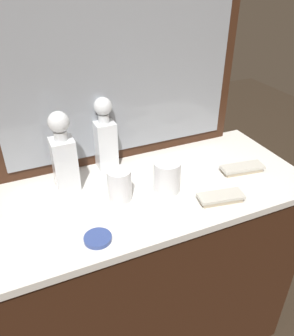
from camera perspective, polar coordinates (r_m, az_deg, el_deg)
name	(u,v)px	position (r m, az deg, el deg)	size (l,w,h in m)	color
ground_plane	(147,333)	(1.77, 0.00, -26.04)	(6.00, 6.00, 0.00)	#2D2319
dresser	(147,272)	(1.43, 0.00, -17.13)	(1.12, 0.51, 0.83)	#381E11
dresser_mirror	(119,57)	(1.19, -4.81, 18.10)	(0.92, 0.03, 0.76)	#381E11
crystal_decanter_front	(64,159)	(1.13, -13.79, 1.48)	(0.07, 0.07, 0.27)	white
crystal_decanter_center	(105,140)	(1.23, -7.03, 4.65)	(0.07, 0.07, 0.27)	white
crystal_tumbler_left	(167,177)	(1.11, 3.38, -1.59)	(0.09, 0.09, 0.11)	white
crystal_tumbler_far_left	(120,186)	(1.08, -4.65, -3.05)	(0.08, 0.08, 0.11)	white
silver_brush_far_left	(242,169)	(1.28, 15.73, -0.10)	(0.16, 0.08, 0.02)	#B7A88C
silver_brush_front	(221,198)	(1.11, 12.31, -4.90)	(0.15, 0.08, 0.02)	#B7A88C
porcelain_dish	(98,238)	(0.96, -8.29, -11.65)	(0.08, 0.08, 0.01)	#33478C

